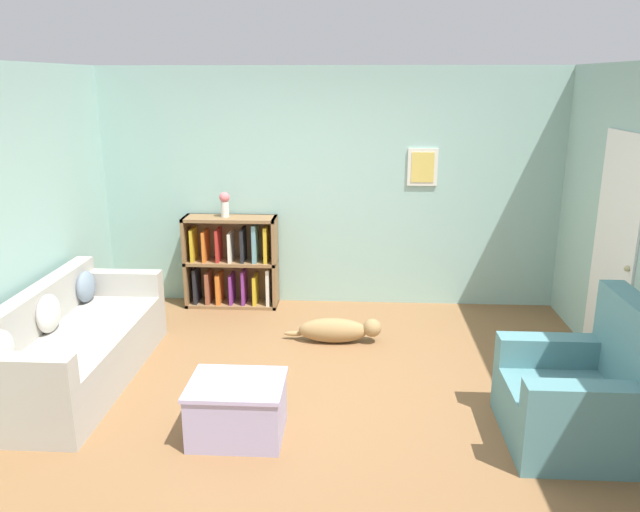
{
  "coord_description": "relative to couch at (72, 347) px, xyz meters",
  "views": [
    {
      "loc": [
        0.28,
        -4.55,
        2.46
      ],
      "look_at": [
        0.0,
        0.4,
        1.05
      ],
      "focal_mm": 35.0,
      "sensor_mm": 36.0,
      "label": 1
    }
  ],
  "objects": [
    {
      "name": "wall_back",
      "position": [
        2.06,
        2.13,
        1.0
      ],
      "size": [
        5.6,
        0.13,
        2.6
      ],
      "color": "#93BCB2",
      "rests_on": "ground_plane"
    },
    {
      "name": "couch",
      "position": [
        0.0,
        0.0,
        0.0
      ],
      "size": [
        0.84,
        2.09,
        0.79
      ],
      "color": "#ADA89E",
      "rests_on": "ground_plane"
    },
    {
      "name": "coffee_table",
      "position": [
        1.53,
        -0.76,
        -0.08
      ],
      "size": [
        0.67,
        0.55,
        0.42
      ],
      "color": "#ADA3CC",
      "rests_on": "ground_plane"
    },
    {
      "name": "vase",
      "position": [
        0.93,
        1.89,
        0.87
      ],
      "size": [
        0.11,
        0.11,
        0.27
      ],
      "color": "silver",
      "rests_on": "bookshelf"
    },
    {
      "name": "ground_plane",
      "position": [
        2.06,
        -0.12,
        -0.3
      ],
      "size": [
        14.0,
        14.0,
        0.0
      ],
      "primitive_type": "plane",
      "color": "brown"
    },
    {
      "name": "dog",
      "position": [
        2.19,
        0.92,
        -0.18
      ],
      "size": [
        0.95,
        0.22,
        0.24
      ],
      "color": "#9E7A4C",
      "rests_on": "ground_plane"
    },
    {
      "name": "recliner_chair",
      "position": [
        3.94,
        -0.69,
        0.05
      ],
      "size": [
        0.89,
        0.94,
        1.04
      ],
      "color": "slate",
      "rests_on": "ground_plane"
    },
    {
      "name": "bookshelf",
      "position": [
        0.98,
        1.91,
        0.18
      ],
      "size": [
        1.02,
        0.33,
        1.01
      ],
      "color": "olive",
      "rests_on": "ground_plane"
    }
  ]
}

